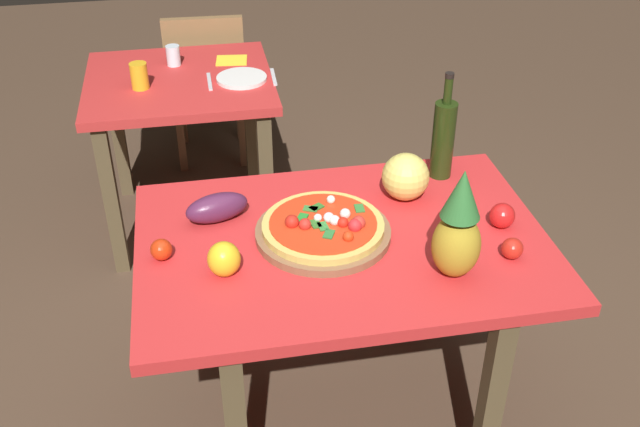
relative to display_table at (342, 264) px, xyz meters
The scene contains 20 objects.
ground_plane 0.66m from the display_table, ahead, with size 10.00×10.00×0.00m, color #4C3828.
display_table is the anchor object (origin of this frame).
background_table 1.40m from the display_table, 108.99° to the left, with size 0.81×0.76×0.75m.
dining_chair 1.97m from the display_table, 99.37° to the left, with size 0.42×0.42×0.85m.
pizza_board 0.12m from the display_table, 155.75° to the left, with size 0.41×0.41×0.03m, color brown.
pizza 0.15m from the display_table, 156.22° to the left, with size 0.37×0.37×0.06m.
wine_bottle 0.57m from the display_table, 37.43° to the left, with size 0.08×0.08×0.37m.
pineapple_left 0.43m from the display_table, 39.04° to the right, with size 0.14×0.14×0.34m.
melon 0.36m from the display_table, 38.27° to the left, with size 0.16×0.16×0.16m, color #E4D061.
bell_pepper 0.40m from the display_table, 164.66° to the right, with size 0.09×0.09×0.10m, color yellow.
eggplant 0.43m from the display_table, 154.47° to the left, with size 0.20×0.09×0.09m, color #502141.
tomato_by_bottle 0.51m from the display_table, 21.24° to the right, with size 0.06×0.06×0.06m, color red.
tomato_at_corner 0.51m from the display_table, ahead, with size 0.08×0.08×0.08m, color red.
tomato_beside_pepper 0.55m from the display_table, behind, with size 0.06×0.06×0.06m, color red.
drinking_glass_juice 1.40m from the display_table, 116.35° to the left, with size 0.07×0.07×0.11m, color gold.
drinking_glass_water 1.56m from the display_table, 107.66° to the left, with size 0.06×0.06×0.09m, color silver.
dinner_plate 1.27m from the display_table, 98.40° to the left, with size 0.22×0.22×0.02m, color white.
fork_utensil 1.30m from the display_table, 104.54° to the left, with size 0.02×0.18×0.01m, color silver.
knife_utensil 1.26m from the display_table, 92.05° to the left, with size 0.02×0.18×0.01m, color silver.
napkin_folded 1.50m from the display_table, 98.06° to the left, with size 0.14×0.12×0.01m, color yellow.
Camera 1 is at (-0.40, -1.78, 2.05)m, focal length 41.68 mm.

